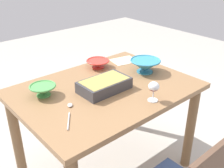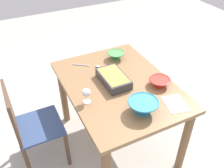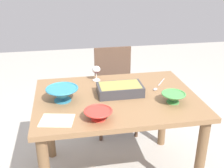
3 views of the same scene
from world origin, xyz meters
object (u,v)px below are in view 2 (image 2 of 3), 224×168
(mixing_bowl, at_px, (143,106))
(small_bowl, at_px, (116,55))
(casserole_dish, at_px, (113,78))
(serving_bowl, at_px, (159,82))
(dining_table, at_px, (118,94))
(chair, at_px, (29,125))
(napkin, at_px, (175,104))
(serving_spoon, at_px, (91,66))
(wine_glass, at_px, (86,93))

(mixing_bowl, xyz_separation_m, small_bowl, (-0.78, 0.18, -0.01))
(casserole_dish, height_order, serving_bowl, casserole_dish)
(casserole_dish, relative_size, serving_bowl, 1.83)
(dining_table, relative_size, small_bowl, 7.01)
(chair, height_order, casserole_dish, chair)
(chair, relative_size, casserole_dish, 2.59)
(mixing_bowl, bearing_deg, casserole_dish, -176.35)
(dining_table, xyz_separation_m, casserole_dish, (-0.04, -0.03, 0.17))
(chair, distance_m, napkin, 1.26)
(casserole_dish, height_order, small_bowl, casserole_dish)
(mixing_bowl, height_order, small_bowl, mixing_bowl)
(serving_bowl, xyz_separation_m, serving_spoon, (-0.54, -0.41, -0.03))
(small_bowl, bearing_deg, serving_spoon, -85.78)
(dining_table, xyz_separation_m, serving_bowl, (0.18, 0.31, 0.16))
(serving_spoon, distance_m, napkin, 0.89)
(wine_glass, height_order, serving_bowl, wine_glass)
(mixing_bowl, bearing_deg, wine_glass, -130.98)
(dining_table, relative_size, chair, 1.38)
(mixing_bowl, xyz_separation_m, napkin, (0.04, 0.29, -0.06))
(napkin, bearing_deg, casserole_dish, -146.75)
(mixing_bowl, distance_m, napkin, 0.29)
(napkin, bearing_deg, serving_spoon, -154.33)
(wine_glass, distance_m, serving_spoon, 0.53)
(mixing_bowl, xyz_separation_m, serving_bowl, (-0.22, 0.31, -0.02))
(napkin, bearing_deg, wine_glass, -118.31)
(small_bowl, relative_size, serving_bowl, 0.93)
(casserole_dish, xyz_separation_m, serving_bowl, (0.21, 0.34, -0.01))
(dining_table, height_order, serving_bowl, serving_bowl)
(casserole_dish, bearing_deg, small_bowl, 149.63)
(mixing_bowl, distance_m, serving_spoon, 0.77)
(chair, relative_size, mixing_bowl, 3.75)
(dining_table, distance_m, serving_bowl, 0.39)
(dining_table, xyz_separation_m, mixing_bowl, (0.40, -0.00, 0.18))
(wine_glass, relative_size, casserole_dish, 0.38)
(serving_spoon, height_order, napkin, serving_spoon)
(mixing_bowl, bearing_deg, serving_spoon, -172.40)
(napkin, bearing_deg, mixing_bowl, -98.45)
(casserole_dish, distance_m, napkin, 0.57)
(wine_glass, relative_size, small_bowl, 0.75)
(chair, bearing_deg, small_bowl, 104.03)
(serving_bowl, distance_m, napkin, 0.27)
(dining_table, xyz_separation_m, chair, (-0.14, -0.81, -0.15))
(casserole_dish, relative_size, mixing_bowl, 1.45)
(dining_table, height_order, napkin, napkin)
(wine_glass, height_order, casserole_dish, wine_glass)
(dining_table, distance_m, casserole_dish, 0.17)
(dining_table, bearing_deg, small_bowl, 155.77)
(chair, distance_m, wine_glass, 0.64)
(chair, bearing_deg, mixing_bowl, 56.11)
(casserole_dish, bearing_deg, serving_bowl, 57.89)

